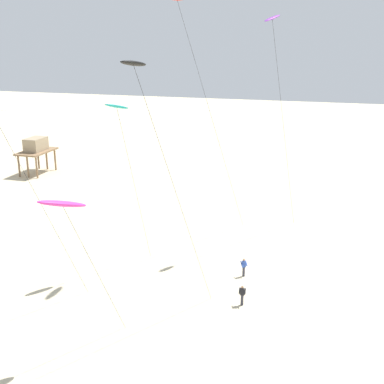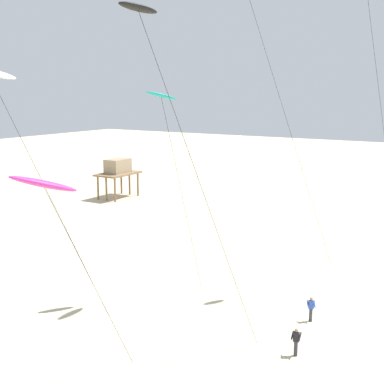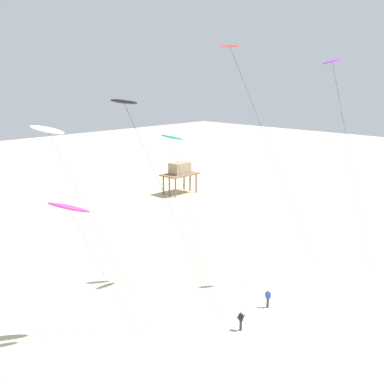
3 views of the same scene
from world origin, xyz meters
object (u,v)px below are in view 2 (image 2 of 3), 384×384
stilt_house (118,169)px  kite_flyer_nearest (311,309)px  kite_magenta (44,185)px  kite_purple (369,4)px  kite_black (141,16)px  kite_teal (162,99)px  kite_flyer_middle (296,341)px

stilt_house → kite_flyer_nearest: bearing=-124.2°
kite_magenta → kite_purple: bearing=-20.7°
kite_magenta → kite_black: bearing=-52.3°
stilt_house → kite_black: bearing=-138.7°
kite_magenta → kite_black: (2.87, -3.71, 7.66)m
kite_teal → kite_black: bearing=-149.4°
kite_purple → kite_teal: kite_purple is taller
kite_black → kite_purple: kite_purple is taller
kite_black → kite_purple: 21.06m
kite_black → kite_flyer_middle: size_ratio=11.34×
kite_magenta → kite_flyer_middle: bearing=-43.0°
kite_magenta → kite_teal: 13.90m
kite_flyer_middle → stilt_house: size_ratio=0.26×
kite_magenta → kite_teal: kite_teal is taller
kite_magenta → kite_flyer_middle: kite_magenta is taller
kite_black → kite_flyer_nearest: bearing=-21.2°
kite_teal → kite_magenta: bearing=-169.7°
kite_flyer_nearest → kite_black: bearing=158.8°
kite_teal → kite_flyer_nearest: (1.53, -10.69, -13.52)m
kite_magenta → kite_purple: 26.84m
kite_purple → kite_teal: size_ratio=1.47×
kite_flyer_nearest → stilt_house: size_ratio=0.26×
kite_flyer_nearest → stilt_house: bearing=55.8°
kite_black → kite_magenta: bearing=127.7°
kite_flyer_nearest → kite_flyer_middle: bearing=-170.4°
kite_purple → kite_flyer_nearest: (-8.44, 0.42, -20.15)m
kite_black → kite_flyer_nearest: (11.83, -4.59, -17.38)m
kite_black → kite_teal: size_ratio=1.26×
kite_magenta → kite_flyer_nearest: size_ratio=6.78×
kite_flyer_middle → kite_teal: bearing=73.7°
kite_black → stilt_house: 51.25m
kite_teal → stilt_house: size_ratio=2.37×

